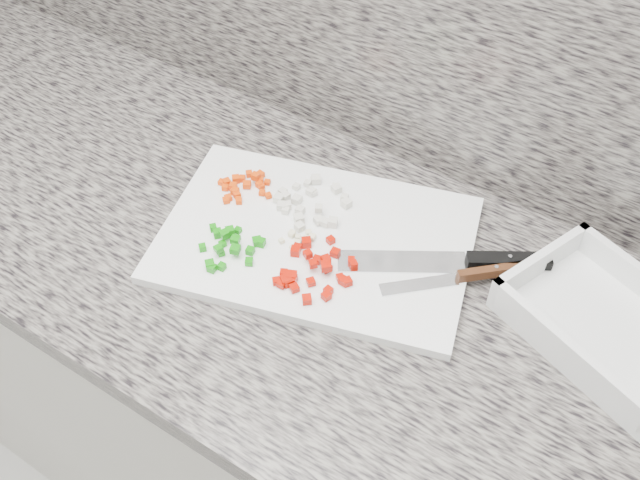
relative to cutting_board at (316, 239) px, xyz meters
The scene contains 11 objects.
cabinet 0.48m from the cutting_board, 90.62° to the right, with size 3.92×0.62×0.86m, color silver.
countertop 0.05m from the cutting_board, 90.62° to the right, with size 3.96×0.64×0.04m, color slate.
cutting_board is the anchor object (origin of this frame).
carrot_pile 0.16m from the cutting_board, behind, with size 0.10×0.09×0.02m.
onion_pile 0.07m from the cutting_board, 133.41° to the left, with size 0.12×0.12×0.02m.
green_pepper_pile 0.13m from the cutting_board, 134.68° to the right, with size 0.10×0.10×0.02m.
red_pepper_pile 0.08m from the cutting_board, 61.88° to the right, with size 0.11×0.13×0.02m.
garlic_pile 0.03m from the cutting_board, 126.55° to the right, with size 0.05×0.05×0.01m.
chef_knife 0.24m from the cutting_board, 19.01° to the left, with size 0.29×0.20×0.02m.
paring_knife 0.25m from the cutting_board, 13.13° to the left, with size 0.18×0.17×0.02m.
tray 0.44m from the cutting_board, ahead, with size 0.32×0.28×0.06m.
Camera 1 is at (0.41, 0.85, 1.72)m, focal length 40.00 mm.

